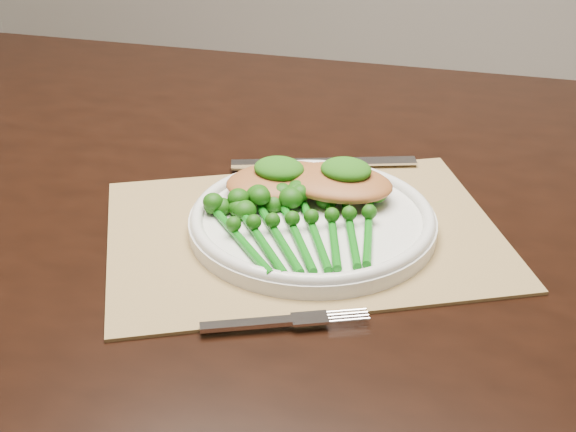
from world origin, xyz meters
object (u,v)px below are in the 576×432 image
(dining_table, at_px, (262,415))
(dinner_plate, at_px, (312,220))
(broccolini_bundle, at_px, (306,235))
(placemat, at_px, (304,233))
(chicken_fillet_left, at_px, (283,181))

(dining_table, height_order, dinner_plate, dinner_plate)
(broccolini_bundle, bearing_deg, dining_table, 96.99)
(dinner_plate, distance_m, broccolini_bundle, 0.05)
(placemat, relative_size, chicken_fillet_left, 3.18)
(dining_table, distance_m, broccolini_bundle, 0.43)
(placemat, xyz_separation_m, chicken_fillet_left, (-0.04, 0.05, 0.03))
(placemat, height_order, dinner_plate, dinner_plate)
(chicken_fillet_left, distance_m, broccolini_bundle, 0.10)
(dinner_plate, distance_m, chicken_fillet_left, 0.07)
(placemat, bearing_deg, dinner_plate, 15.12)
(dining_table, relative_size, placemat, 4.21)
(placemat, relative_size, dinner_plate, 1.56)
(dining_table, xyz_separation_m, broccolini_bundle, (0.11, -0.14, 0.40))
(placemat, bearing_deg, dining_table, 101.74)
(dinner_plate, relative_size, chicken_fillet_left, 2.03)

